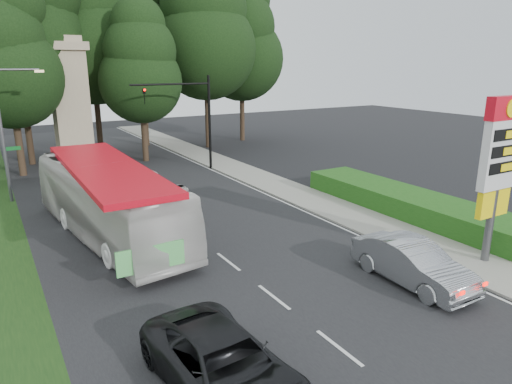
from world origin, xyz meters
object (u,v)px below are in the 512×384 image
streetlight_signs (5,128)px  sedan_silver (412,263)px  traffic_signal_mast (193,110)px  transit_bus (108,202)px  monument (71,103)px  suv_charcoal (224,366)px  gas_station_pylon (499,158)px

streetlight_signs → sedan_silver: 23.39m
traffic_signal_mast → transit_bus: (-9.18, -11.03, -2.91)m
transit_bus → traffic_signal_mast: bearing=42.8°
transit_bus → sedan_silver: 13.72m
streetlight_signs → transit_bus: size_ratio=0.63×
monument → streetlight_signs: bearing=-122.0°
suv_charcoal → transit_bus: bearing=85.4°
sedan_silver → suv_charcoal: size_ratio=0.89×
gas_station_pylon → monument: monument is taller
monument → sedan_silver: size_ratio=2.02×
monument → sedan_silver: bearing=-75.6°
suv_charcoal → gas_station_pylon: bearing=2.7°
gas_station_pylon → suv_charcoal: size_ratio=1.23×
transit_bus → suv_charcoal: 12.43m
traffic_signal_mast → monument: monument is taller
monument → suv_charcoal: monument is taller
gas_station_pylon → streetlight_signs: bearing=129.0°
monument → sedan_silver: (7.09, -27.69, -4.28)m
traffic_signal_mast → monument: bearing=142.0°
gas_station_pylon → sedan_silver: size_ratio=1.37×
transit_bus → sedan_silver: transit_bus is taller
streetlight_signs → suv_charcoal: 21.99m
gas_station_pylon → suv_charcoal: gas_station_pylon is taller
transit_bus → streetlight_signs: bearing=103.7°
traffic_signal_mast → sedan_silver: size_ratio=1.44×
gas_station_pylon → transit_bus: bearing=139.2°
suv_charcoal → streetlight_signs: bearing=95.1°
monument → transit_bus: monument is taller
traffic_signal_mast → sedan_silver: bearing=-91.6°
traffic_signal_mast → monument: 9.76m
monument → transit_bus: (-1.50, -17.04, -3.34)m
monument → transit_bus: bearing=-95.0°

